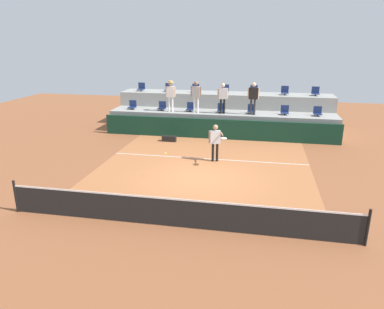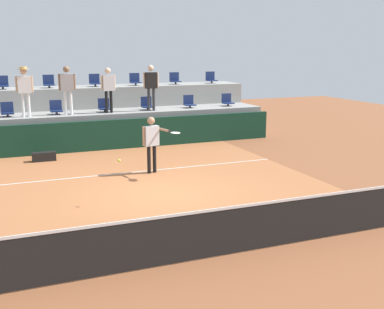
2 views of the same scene
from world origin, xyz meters
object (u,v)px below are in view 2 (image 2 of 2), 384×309
object	(u,v)px
stadium_chair_upper_right	(175,79)
spectator_with_hat	(24,86)
stadium_chair_upper_mid_left	(49,82)
equipment_bag	(44,157)
stadium_chair_lower_far_right	(227,101)
tennis_ball	(119,160)
stadium_chair_upper_left	(3,84)
stadium_chair_lower_mid_left	(56,108)
stadium_chair_lower_right	(189,102)
stadium_chair_upper_far_right	(211,78)
stadium_chair_lower_left	(7,111)
spectator_in_grey	(151,83)
stadium_chair_upper_mid_right	(135,80)
stadium_chair_lower_mid_right	(147,104)
stadium_chair_lower_center	(104,106)
stadium_chair_upper_center	(95,81)
spectator_in_white	(108,86)
tennis_player	(152,139)
spectator_leaning_on_rail	(67,85)

from	to	relation	value
stadium_chair_upper_right	spectator_with_hat	world-z (taller)	spectator_with_hat
stadium_chair_upper_mid_left	equipment_bag	bearing A→B (deg)	-99.75
stadium_chair_lower_far_right	tennis_ball	size ratio (longest dim) A/B	7.65
stadium_chair_upper_left	stadium_chair_upper_right	bearing A→B (deg)	0.00
stadium_chair_lower_mid_left	spectator_with_hat	distance (m)	1.45
stadium_chair_lower_right	stadium_chair_upper_far_right	bearing A→B (deg)	45.21
stadium_chair_lower_mid_left	stadium_chair_lower_right	size ratio (longest dim) A/B	1.00
stadium_chair_lower_left	equipment_bag	xyz separation A→B (m)	(0.98, -2.26, -1.31)
stadium_chair_upper_mid_left	spectator_in_grey	distance (m)	4.24
stadium_chair_lower_mid_left	stadium_chair_lower_right	distance (m)	5.36
stadium_chair_lower_left	stadium_chair_lower_mid_left	size ratio (longest dim) A/B	1.00
stadium_chair_upper_mid_right	stadium_chair_lower_far_right	bearing A→B (deg)	-26.86
stadium_chair_lower_mid_left	tennis_ball	world-z (taller)	stadium_chair_lower_mid_left
stadium_chair_lower_mid_right	stadium_chair_upper_mid_right	xyz separation A→B (m)	(0.03, 1.80, 0.85)
stadium_chair_lower_center	stadium_chair_lower_far_right	bearing A→B (deg)	0.00
stadium_chair_upper_center	stadium_chair_upper_far_right	size ratio (longest dim) A/B	1.00
stadium_chair_lower_far_right	stadium_chair_lower_mid_left	bearing A→B (deg)	180.00
stadium_chair_lower_left	stadium_chair_upper_far_right	bearing A→B (deg)	11.48
stadium_chair_lower_right	stadium_chair_upper_center	size ratio (longest dim) A/B	1.00
stadium_chair_upper_center	spectator_in_white	distance (m)	2.19
stadium_chair_upper_far_right	spectator_in_grey	size ratio (longest dim) A/B	0.29
stadium_chair_upper_center	stadium_chair_upper_mid_right	distance (m)	1.74
stadium_chair_lower_far_right	stadium_chair_upper_right	bearing A→B (deg)	133.78
stadium_chair_lower_far_right	stadium_chair_lower_center	bearing A→B (deg)	180.00
stadium_chair_upper_far_right	tennis_player	size ratio (longest dim) A/B	0.31
stadium_chair_lower_mid_left	tennis_player	world-z (taller)	stadium_chair_lower_mid_left
spectator_in_white	equipment_bag	bearing A→B (deg)	-144.65
spectator_in_grey	stadium_chair_upper_right	bearing A→B (deg)	50.63
stadium_chair_lower_right	stadium_chair_upper_mid_right	bearing A→B (deg)	134.99
stadium_chair_lower_mid_left	stadium_chair_upper_center	bearing A→B (deg)	44.60
stadium_chair_lower_right	stadium_chair_lower_far_right	distance (m)	1.75
stadium_chair_lower_center	stadium_chair_upper_mid_left	distance (m)	2.71
spectator_in_white	stadium_chair_upper_mid_right	bearing A→B (deg)	52.96
tennis_ball	stadium_chair_upper_mid_left	bearing A→B (deg)	93.46
tennis_ball	stadium_chair_lower_far_right	bearing A→B (deg)	49.34
stadium_chair_upper_far_right	stadium_chair_lower_mid_left	bearing A→B (deg)	-165.87
stadium_chair_lower_center	spectator_leaning_on_rail	bearing A→B (deg)	-164.78
stadium_chair_upper_right	spectator_with_hat	size ratio (longest dim) A/B	0.29
stadium_chair_lower_center	tennis_ball	bearing A→B (deg)	-99.42
stadium_chair_upper_mid_right	stadium_chair_lower_center	bearing A→B (deg)	-134.24
stadium_chair_upper_center	tennis_ball	world-z (taller)	stadium_chair_upper_center
stadium_chair_upper_far_right	tennis_player	bearing A→B (deg)	-125.86
spectator_with_hat	tennis_ball	distance (m)	7.56
stadium_chair_lower_mid_right	spectator_in_grey	size ratio (longest dim) A/B	0.29
stadium_chair_lower_mid_right	stadium_chair_upper_mid_left	distance (m)	4.08
tennis_player	tennis_ball	xyz separation A→B (m)	(-1.61, -2.54, 0.04)
tennis_player	stadium_chair_upper_left	bearing A→B (deg)	119.58
stadium_chair_lower_center	stadium_chair_upper_mid_right	size ratio (longest dim) A/B	1.00
tennis_ball	equipment_bag	bearing A→B (deg)	103.23
stadium_chair_lower_right	stadium_chair_lower_mid_left	bearing A→B (deg)	180.00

